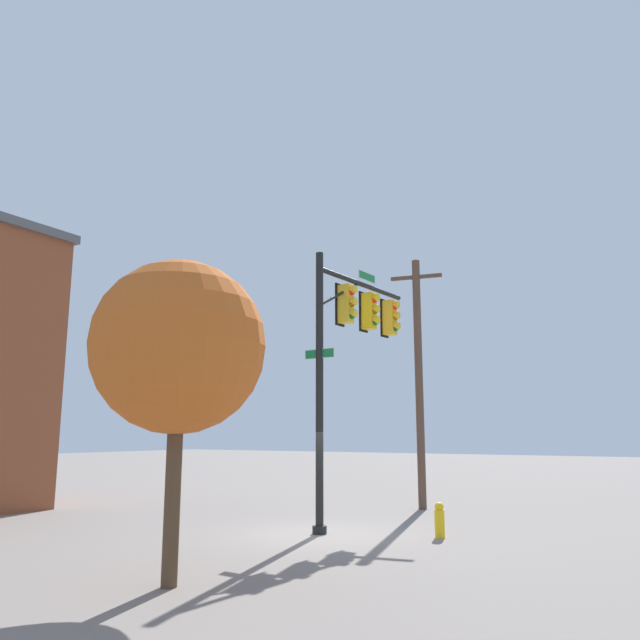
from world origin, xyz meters
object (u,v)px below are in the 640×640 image
at_px(utility_pole, 419,376).
at_px(tree_near, 179,347).
at_px(fire_hydrant, 440,520).
at_px(signal_pole_assembly, 355,332).

relative_size(utility_pole, tree_near, 1.55).
relative_size(fire_hydrant, tree_near, 0.15).
bearing_deg(fire_hydrant, tree_near, 163.42).
bearing_deg(signal_pole_assembly, fire_hydrant, -104.76).
bearing_deg(fire_hydrant, signal_pole_assembly, 75.24).
bearing_deg(tree_near, fire_hydrant, -16.58).
height_order(signal_pole_assembly, utility_pole, utility_pole).
height_order(signal_pole_assembly, fire_hydrant, signal_pole_assembly).
xyz_separation_m(signal_pole_assembly, tree_near, (-7.60, -0.58, -1.37)).
xyz_separation_m(utility_pole, tree_near, (-11.98, -0.45, -0.45)).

